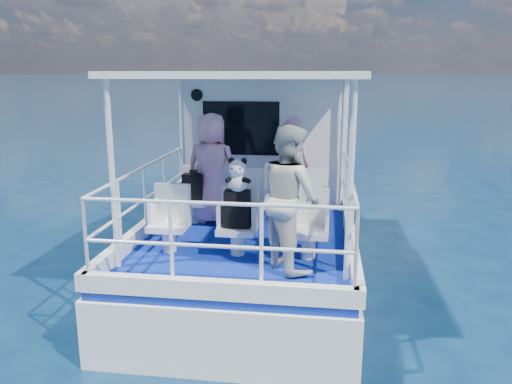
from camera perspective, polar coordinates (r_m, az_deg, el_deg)
ground at (r=7.79m, az=-0.63°, el=-10.51°), size 2000.00×2000.00×0.00m
hull at (r=8.70m, az=0.36°, el=-7.86°), size 3.00×7.00×1.60m
deck at (r=8.43m, az=0.36°, el=-2.46°), size 2.90×6.90×0.10m
cabin at (r=9.47m, az=1.42°, el=6.40°), size 2.85×2.00×2.20m
canopy at (r=6.92m, az=-0.95°, el=13.27°), size 3.00×3.20×0.08m
canopy_posts at (r=6.97m, az=-0.98°, el=3.85°), size 2.77×2.97×2.20m
railings at (r=6.78m, az=-1.38°, el=-1.61°), size 2.84×3.59×1.00m
seat_port_fwd at (r=7.78m, az=-7.01°, el=-2.10°), size 0.48×0.46×0.38m
seat_center_fwd at (r=7.60m, az=-0.43°, el=-2.36°), size 0.48×0.46×0.38m
seat_stbd_fwd at (r=7.53m, az=6.37°, el=-2.61°), size 0.48×0.46×0.38m
seat_port_aft at (r=6.59m, az=-9.90°, el=-5.09°), size 0.48×0.46×0.38m
seat_center_aft at (r=6.38m, az=-2.13°, el=-5.52°), size 0.48×0.46×0.38m
seat_stbd_aft at (r=6.29m, az=6.01°, el=-5.86°), size 0.48×0.46×0.38m
passenger_port_fwd at (r=7.60m, az=-5.08°, el=2.65°), size 0.68×0.53×1.69m
passenger_stbd_fwd at (r=8.18m, az=4.15°, el=3.11°), size 0.63×0.45×1.60m
passenger_stbd_aft at (r=5.78m, az=3.83°, el=-0.64°), size 1.01×1.05×1.71m
backpack_port at (r=7.62m, az=-7.18°, el=0.60°), size 0.31×0.17×0.40m
backpack_center at (r=6.21m, az=-2.14°, el=-1.94°), size 0.31×0.18×0.47m
compact_camera at (r=7.56m, az=-7.17°, el=2.30°), size 0.11×0.07×0.07m
panda at (r=6.07m, az=-2.10°, el=1.99°), size 0.27×0.22×0.41m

